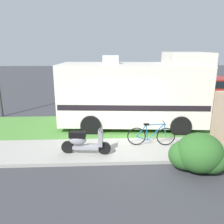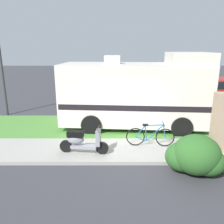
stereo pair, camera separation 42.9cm
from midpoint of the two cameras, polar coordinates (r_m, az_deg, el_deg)
The scene contains 9 objects.
ground_plane at distance 9.65m, azimuth 1.40°, elevation -6.76°, with size 80.00×80.00×0.00m, color #38383D.
sidewalk at distance 8.53m, azimuth 1.98°, elevation -9.47°, with size 24.00×2.00×0.12m.
grass_strip at distance 11.03m, azimuth 0.85°, elevation -3.59°, with size 24.00×3.40×0.08m.
motorhome_rv at distance 10.74m, azimuth 4.41°, elevation 4.82°, with size 6.75×3.00×3.49m.
scooter at distance 8.05m, azimuth -8.54°, elevation -7.23°, with size 1.73×0.53×0.97m.
bicycle at distance 8.74m, azimuth 8.33°, elevation -5.81°, with size 1.80×0.52×0.90m.
pickup_truck_near at distance 15.82m, azimuth 18.91°, elevation 5.01°, with size 5.57×2.46×1.82m.
bush_by_porch at distance 7.45m, azimuth 19.09°, elevation -9.97°, with size 1.70×1.28×1.21m.
bottle_green at distance 9.02m, azimuth 21.69°, elevation -7.98°, with size 0.08×0.08×0.27m.
Camera 1 is at (-0.87, -8.88, 3.70)m, focal length 36.77 mm.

